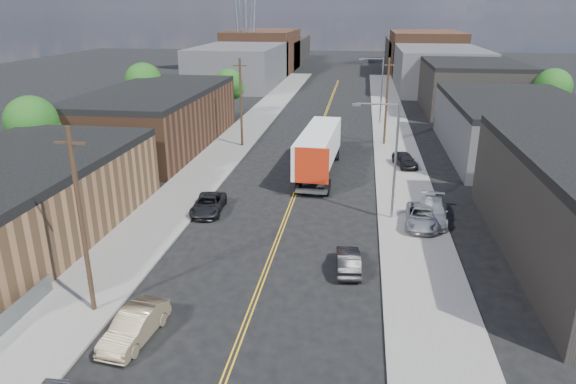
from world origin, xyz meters
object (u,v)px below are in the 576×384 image
(car_right_lot_b, at_px, (433,211))
(semi_truck, at_px, (320,145))
(car_right_oncoming, at_px, (348,261))
(car_right_lot_a, at_px, (422,217))
(car_ahead_truck, at_px, (328,150))
(car_left_b, at_px, (135,326))
(car_right_lot_c, at_px, (405,160))
(car_left_c, at_px, (208,204))

(car_right_lot_b, bearing_deg, semi_truck, 134.04)
(semi_truck, distance_m, car_right_oncoming, 21.06)
(car_right_lot_a, distance_m, car_ahead_truck, 19.88)
(car_left_b, bearing_deg, car_right_oncoming, 46.98)
(car_right_lot_c, bearing_deg, semi_truck, 176.94)
(car_left_c, xyz_separation_m, car_right_lot_a, (16.30, -0.66, 0.18))
(car_left_c, height_order, car_right_lot_a, car_right_lot_a)
(car_left_c, relative_size, car_right_lot_b, 0.94)
(car_left_b, xyz_separation_m, car_right_lot_a, (15.10, 15.84, 0.11))
(car_left_b, bearing_deg, semi_truck, 84.25)
(car_right_oncoming, xyz_separation_m, car_ahead_truck, (-2.98, 25.57, 0.05))
(car_right_lot_c, relative_size, car_ahead_truck, 0.81)
(car_left_b, height_order, car_right_lot_b, car_right_lot_b)
(car_right_lot_c, bearing_deg, car_left_c, -153.33)
(car_left_c, height_order, car_right_oncoming, car_left_c)
(car_right_oncoming, height_order, car_right_lot_a, car_right_lot_a)
(car_right_oncoming, height_order, car_ahead_truck, car_ahead_truck)
(semi_truck, bearing_deg, car_right_lot_c, 15.28)
(car_right_oncoming, bearing_deg, car_right_lot_a, -128.70)
(car_right_lot_b, relative_size, car_right_lot_c, 1.25)
(car_left_c, bearing_deg, car_right_lot_b, -3.27)
(car_right_lot_a, bearing_deg, car_right_oncoming, -119.38)
(car_right_lot_a, relative_size, car_right_lot_b, 0.97)
(car_left_b, xyz_separation_m, car_right_lot_b, (16.00, 16.89, 0.16))
(car_left_c, relative_size, car_right_lot_a, 0.96)
(car_right_lot_a, xyz_separation_m, car_right_lot_b, (0.90, 1.06, 0.05))
(car_left_b, bearing_deg, car_right_lot_c, 71.08)
(semi_truck, distance_m, car_left_c, 14.90)
(car_left_b, distance_m, car_right_lot_c, 34.33)
(semi_truck, xyz_separation_m, car_left_c, (-7.70, -12.62, -1.82))
(car_left_b, distance_m, car_left_c, 16.54)
(car_left_c, height_order, car_ahead_truck, car_ahead_truck)
(car_left_b, relative_size, car_ahead_truck, 0.88)
(car_right_lot_a, bearing_deg, car_right_lot_b, 54.69)
(car_left_c, bearing_deg, car_left_b, -90.42)
(car_left_b, distance_m, car_right_oncoming, 13.08)
(semi_truck, height_order, car_ahead_truck, semi_truck)
(semi_truck, height_order, car_left_c, semi_truck)
(car_right_oncoming, bearing_deg, car_left_c, -39.88)
(semi_truck, relative_size, car_ahead_truck, 3.28)
(car_left_c, bearing_deg, semi_truck, 54.00)
(car_right_lot_a, bearing_deg, semi_truck, 128.10)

